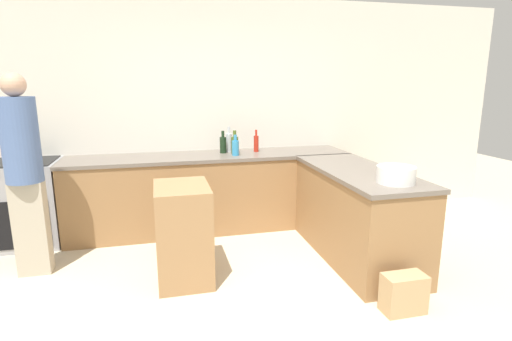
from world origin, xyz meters
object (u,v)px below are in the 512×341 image
(wine_bottle_dark, at_px, (223,144))
(hot_sauce_bottle, at_px, (256,143))
(olive_oil_bottle, at_px, (235,144))
(vinegar_bottle_clear, at_px, (229,142))
(mixing_bowl, at_px, (396,175))
(paper_bag, at_px, (404,293))
(island_table, at_px, (183,233))
(range_oven, at_px, (26,203))
(person_by_range, at_px, (24,168))
(dish_soap_bottle, at_px, (235,147))

(wine_bottle_dark, relative_size, hot_sauce_bottle, 0.99)
(olive_oil_bottle, bearing_deg, wine_bottle_dark, 153.33)
(vinegar_bottle_clear, relative_size, olive_oil_bottle, 1.12)
(mixing_bowl, bearing_deg, olive_oil_bottle, 121.40)
(olive_oil_bottle, height_order, hot_sauce_bottle, olive_oil_bottle)
(hot_sauce_bottle, xyz_separation_m, paper_bag, (0.61, -2.20, -0.85))
(vinegar_bottle_clear, xyz_separation_m, hot_sauce_bottle, (0.32, -0.07, -0.01))
(island_table, bearing_deg, paper_bag, -30.99)
(range_oven, xyz_separation_m, mixing_bowl, (3.31, -1.70, 0.51))
(mixing_bowl, relative_size, wine_bottle_dark, 1.21)
(vinegar_bottle_clear, xyz_separation_m, person_by_range, (-1.97, -0.89, -0.03))
(vinegar_bottle_clear, relative_size, person_by_range, 0.17)
(mixing_bowl, bearing_deg, island_table, 164.16)
(mixing_bowl, distance_m, olive_oil_bottle, 1.99)
(paper_bag, bearing_deg, range_oven, 145.65)
(paper_bag, bearing_deg, dish_soap_bottle, 113.94)
(mixing_bowl, distance_m, person_by_range, 3.19)
(person_by_range, bearing_deg, range_oven, 108.62)
(range_oven, relative_size, dish_soap_bottle, 3.83)
(range_oven, relative_size, olive_oil_bottle, 3.34)
(hot_sauce_bottle, height_order, paper_bag, hot_sauce_bottle)
(vinegar_bottle_clear, distance_m, olive_oil_bottle, 0.13)
(wine_bottle_dark, distance_m, hot_sauce_bottle, 0.40)
(hot_sauce_bottle, distance_m, paper_bag, 2.43)
(paper_bag, bearing_deg, hot_sauce_bottle, 105.38)
(hot_sauce_bottle, bearing_deg, wine_bottle_dark, 178.32)
(olive_oil_bottle, relative_size, wine_bottle_dark, 1.03)
(hot_sauce_bottle, bearing_deg, dish_soap_bottle, -147.33)
(range_oven, distance_m, olive_oil_bottle, 2.34)
(wine_bottle_dark, bearing_deg, olive_oil_bottle, -26.67)
(hot_sauce_bottle, distance_m, person_by_range, 2.43)
(mixing_bowl, distance_m, dish_soap_bottle, 1.88)
(island_table, bearing_deg, hot_sauce_bottle, 52.37)
(island_table, height_order, dish_soap_bottle, dish_soap_bottle)
(person_by_range, distance_m, paper_bag, 3.31)
(dish_soap_bottle, xyz_separation_m, paper_bag, (0.89, -2.02, -0.84))
(vinegar_bottle_clear, bearing_deg, olive_oil_bottle, -69.22)
(dish_soap_bottle, height_order, olive_oil_bottle, olive_oil_bottle)
(olive_oil_bottle, distance_m, wine_bottle_dark, 0.14)
(vinegar_bottle_clear, bearing_deg, wine_bottle_dark, -145.46)
(vinegar_bottle_clear, height_order, wine_bottle_dark, vinegar_bottle_clear)
(olive_oil_bottle, height_order, person_by_range, person_by_range)
(hot_sauce_bottle, xyz_separation_m, person_by_range, (-2.29, -0.82, -0.01))
(range_oven, distance_m, vinegar_bottle_clear, 2.30)
(range_oven, bearing_deg, mixing_bowl, -27.19)
(mixing_bowl, distance_m, paper_bag, 0.94)
(range_oven, distance_m, dish_soap_bottle, 2.32)
(island_table, height_order, olive_oil_bottle, olive_oil_bottle)
(person_by_range, bearing_deg, mixing_bowl, -16.89)
(dish_soap_bottle, distance_m, hot_sauce_bottle, 0.34)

